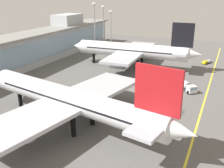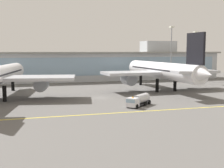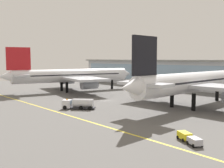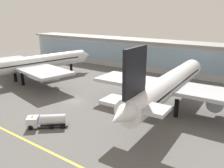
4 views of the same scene
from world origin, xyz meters
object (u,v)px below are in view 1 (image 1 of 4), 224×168
(airliner_near_left, at_px, (71,100))
(airliner_near_right, at_px, (132,51))
(fuel_tanker_truck, at_px, (186,86))
(apron_light_mast_centre, at_px, (95,21))
(apron_light_mast_east, at_px, (103,21))
(apron_light_mast_west, at_px, (111,23))
(baggage_tug_near, at_px, (207,62))

(airliner_near_left, distance_m, airliner_near_right, 54.30)
(fuel_tanker_truck, distance_m, apron_light_mast_centre, 64.67)
(airliner_near_left, height_order, apron_light_mast_east, apron_light_mast_east)
(airliner_near_right, xyz_separation_m, apron_light_mast_east, (30.26, 27.86, 8.01))
(apron_light_mast_west, bearing_deg, fuel_tanker_truck, -135.33)
(airliner_near_right, bearing_deg, apron_light_mast_centre, -35.71)
(apron_light_mast_east, bearing_deg, apron_light_mast_centre, -173.52)
(baggage_tug_near, height_order, apron_light_mast_east, apron_light_mast_east)
(airliner_near_left, bearing_deg, fuel_tanker_truck, -109.03)
(baggage_tug_near, relative_size, apron_light_mast_centre, 0.23)
(airliner_near_right, distance_m, baggage_tug_near, 34.24)
(airliner_near_right, relative_size, apron_light_mast_east, 2.42)
(baggage_tug_near, xyz_separation_m, apron_light_mast_west, (12.73, 52.04, 12.87))
(baggage_tug_near, xyz_separation_m, apron_light_mast_east, (11.75, 56.00, 14.20))
(airliner_near_left, relative_size, fuel_tanker_truck, 7.00)
(fuel_tanker_truck, xyz_separation_m, apron_light_mast_west, (49.87, 49.30, 12.16))
(baggage_tug_near, bearing_deg, airliner_near_left, 7.61)
(apron_light_mast_west, distance_m, apron_light_mast_east, 4.29)
(fuel_tanker_truck, height_order, apron_light_mast_west, apron_light_mast_west)
(apron_light_mast_west, bearing_deg, apron_light_mast_centre, 169.92)
(airliner_near_left, xyz_separation_m, apron_light_mast_centre, (71.33, 31.03, 9.46))
(airliner_near_right, height_order, fuel_tanker_truck, airliner_near_right)
(fuel_tanker_truck, relative_size, baggage_tug_near, 1.48)
(airliner_near_right, height_order, apron_light_mast_centre, apron_light_mast_centre)
(fuel_tanker_truck, xyz_separation_m, baggage_tug_near, (37.15, -2.74, -0.72))
(airliner_near_left, relative_size, apron_light_mast_centre, 2.38)
(fuel_tanker_truck, bearing_deg, apron_light_mast_west, -176.23)
(apron_light_mast_centre, height_order, apron_light_mast_east, apron_light_mast_centre)
(airliner_near_right, height_order, apron_light_mast_west, apron_light_mast_west)
(airliner_near_left, distance_m, apron_light_mast_centre, 78.36)
(fuel_tanker_truck, bearing_deg, airliner_near_left, -71.24)
(fuel_tanker_truck, height_order, apron_light_mast_centre, apron_light_mast_centre)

